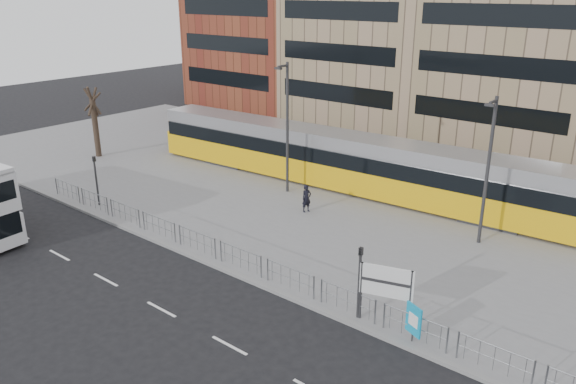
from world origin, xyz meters
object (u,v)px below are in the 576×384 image
Objects in this scene: ad_panel at (414,320)px; pedestrian at (307,198)px; tram at (346,161)px; traffic_light_west at (96,174)px; station_sign at (386,284)px; lamp_post_west at (287,123)px; lamp_post_east at (488,166)px; traffic_light_east at (360,274)px; bare_tree at (90,85)px.

ad_panel is 0.93× the size of pedestrian.
traffic_light_west is at bearing -132.29° from tram.
tram is 16.15m from station_sign.
pedestrian is 0.20× the size of lamp_post_west.
lamp_post_east is (12.71, 0.23, -0.32)m from lamp_post_west.
tram is at bearing 51.88° from lamp_post_west.
traffic_light_west is (-9.85, -12.24, 0.16)m from tram.
lamp_post_west reaches higher than ad_panel.
lamp_post_east is at bearing 72.51° from station_sign.
ad_panel is 10.67m from lamp_post_east.
lamp_post_west is at bearing 168.46° from ad_panel.
lamp_post_west reaches higher than pedestrian.
lamp_post_east reaches higher than ad_panel.
lamp_post_west is 1.08× the size of lamp_post_east.
traffic_light_west is at bearing 162.08° from station_sign.
lamp_post_east is (10.27, -2.88, 2.39)m from tram.
lamp_post_west is (-11.63, 9.71, 2.55)m from traffic_light_east.
lamp_post_west reaches higher than traffic_light_west.
bare_tree is at bearing -165.72° from tram.
station_sign is 0.32× the size of lamp_post_east.
bare_tree is at bearing 160.47° from traffic_light_east.
lamp_post_west is at bearing 133.86° from traffic_light_east.
station_sign is 16.01m from lamp_post_west.
lamp_post_west reaches higher than station_sign.
tram is 15.71m from traffic_light_west.
traffic_light_west is (-21.50, 0.69, 1.07)m from ad_panel.
station_sign reaches higher than ad_panel.
tram is 5.22m from pedestrian.
pedestrian is 0.53× the size of traffic_light_east.
traffic_light_east is at bearing 179.37° from station_sign.
lamp_post_east reaches higher than traffic_light_west.
tram is 18.55× the size of pedestrian.
lamp_post_west is at bearing -178.95° from lamp_post_east.
traffic_light_east is 10.25m from lamp_post_east.
lamp_post_west is (7.40, 9.13, 2.55)m from traffic_light_west.
lamp_post_west reaches higher than bare_tree.
tram is 4.15× the size of bare_tree.
lamp_post_east is 29.66m from bare_tree.
tram is at bearing 17.75° from bare_tree.
station_sign is 0.34× the size of bare_tree.
pedestrian is at bearing 131.45° from traffic_light_east.
tram reaches higher than traffic_light_west.
lamp_post_east is (-1.39, 10.05, 3.30)m from ad_panel.
lamp_post_east reaches higher than pedestrian.
lamp_post_west reaches higher than tram.
traffic_light_west reaches higher than pedestrian.
tram is 10.93m from lamp_post_east.
pedestrian is 0.22× the size of bare_tree.
tram reaches higher than ad_panel.
pedestrian is (-10.98, 7.84, -0.07)m from ad_panel.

